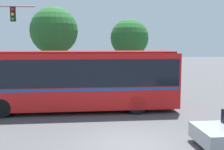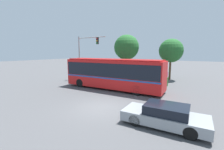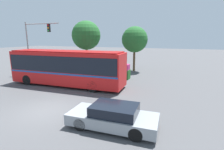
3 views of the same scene
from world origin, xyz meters
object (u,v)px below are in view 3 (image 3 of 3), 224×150
(sedan_foreground, at_px, (113,117))
(street_tree_centre, at_px, (135,40))
(traffic_light_pole, at_px, (34,40))
(street_tree_left, at_px, (86,35))
(city_bus, at_px, (67,66))

(sedan_foreground, relative_size, street_tree_centre, 0.77)
(traffic_light_pole, bearing_deg, street_tree_centre, 32.83)
(traffic_light_pole, bearing_deg, street_tree_left, 52.65)
(city_bus, xyz_separation_m, street_tree_left, (-2.41, 8.04, 2.95))
(traffic_light_pole, height_order, street_tree_left, street_tree_left)
(city_bus, height_order, street_tree_centre, street_tree_centre)
(traffic_light_pole, xyz_separation_m, street_tree_centre, (10.65, 6.87, 0.06))
(city_bus, bearing_deg, sedan_foreground, 137.72)
(traffic_light_pole, height_order, street_tree_centre, traffic_light_pole)
(city_bus, relative_size, sedan_foreground, 2.43)
(sedan_foreground, height_order, street_tree_left, street_tree_left)
(sedan_foreground, relative_size, street_tree_left, 0.68)
(city_bus, distance_m, street_tree_centre, 10.69)
(street_tree_left, bearing_deg, traffic_light_pole, -127.35)
(traffic_light_pole, xyz_separation_m, street_tree_left, (4.09, 5.36, 0.61))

